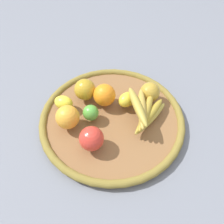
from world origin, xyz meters
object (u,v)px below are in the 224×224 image
at_px(lemon_1, 64,103).
at_px(banana_bunch, 145,112).
at_px(lemon_0, 127,100).
at_px(lime_0, 91,113).
at_px(apple_0, 150,92).
at_px(apple_2, 85,90).
at_px(orange_1, 68,117).
at_px(orange_0, 104,95).
at_px(apple_1, 91,139).

xyz_separation_m(lemon_1, banana_bunch, (-0.06, 0.26, 0.01)).
distance_m(lemon_0, lime_0, 0.13).
relative_size(lemon_0, apple_0, 0.96).
bearing_deg(banana_bunch, lemon_0, -115.41).
xyz_separation_m(lemon_0, lime_0, (0.10, -0.08, 0.00)).
bearing_deg(apple_2, apple_0, 112.35).
relative_size(lime_0, apple_0, 0.76).
relative_size(apple_2, orange_1, 0.98).
distance_m(apple_2, lemon_1, 0.08).
xyz_separation_m(apple_2, apple_0, (-0.08, 0.20, -0.00)).
xyz_separation_m(apple_0, orange_1, (0.21, -0.19, 0.00)).
bearing_deg(lemon_0, orange_1, -40.85).
xyz_separation_m(apple_2, orange_0, (-0.00, 0.07, 0.00)).
bearing_deg(apple_0, lime_0, -42.38).
xyz_separation_m(lime_0, lemon_1, (-0.00, -0.10, -0.00)).
xyz_separation_m(lemon_1, apple_1, (0.09, 0.15, 0.01)).
height_order(lemon_0, banana_bunch, banana_bunch).
distance_m(lemon_1, orange_0, 0.14).
relative_size(lemon_1, banana_bunch, 0.38).
bearing_deg(lime_0, apple_1, 29.59).
relative_size(lemon_1, orange_1, 0.85).
relative_size(banana_bunch, orange_1, 2.22).
bearing_deg(apple_0, apple_1, -20.20).
xyz_separation_m(banana_bunch, orange_1, (0.12, -0.21, 0.00)).
bearing_deg(lime_0, apple_0, 137.62).
height_order(lime_0, apple_0, apple_0).
bearing_deg(orange_1, apple_1, 69.77).
bearing_deg(apple_1, apple_0, 159.80).
height_order(lemon_1, apple_1, apple_1).
bearing_deg(banana_bunch, apple_2, -91.79).
bearing_deg(lime_0, banana_bunch, 112.77).
xyz_separation_m(lemon_0, lemon_1, (0.10, -0.18, -0.00)).
bearing_deg(apple_2, orange_1, 4.12).
distance_m(lime_0, apple_1, 0.10).
bearing_deg(apple_2, apple_1, 34.23).
xyz_separation_m(lemon_1, orange_1, (0.05, 0.05, 0.01)).
bearing_deg(lime_0, orange_1, -43.72).
height_order(lime_0, banana_bunch, banana_bunch).
bearing_deg(orange_1, orange_0, 154.56).
relative_size(lemon_0, orange_0, 0.87).
height_order(apple_2, lime_0, apple_2).
height_order(orange_0, apple_0, orange_0).
xyz_separation_m(apple_2, lime_0, (0.07, 0.06, -0.01)).
height_order(apple_2, banana_bunch, same).
relative_size(apple_0, orange_1, 0.90).
height_order(lemon_0, orange_0, orange_0).
bearing_deg(orange_0, banana_bunch, 85.62).
bearing_deg(apple_1, lime_0, -150.41).
height_order(apple_1, orange_1, orange_1).
distance_m(lemon_0, apple_1, 0.19).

